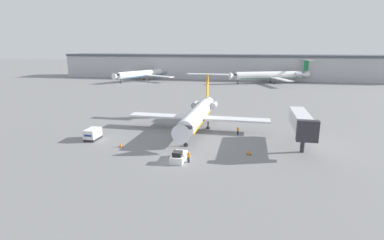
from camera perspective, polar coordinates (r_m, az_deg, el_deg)
ground_plane at (r=46.05m, az=-3.25°, el=-7.99°), size 600.00×600.00×0.00m
terminal_building at (r=162.06m, az=7.27°, el=10.08°), size 180.00×16.80×12.57m
airplane_main at (r=62.34m, az=1.08°, el=1.08°), size 29.59×28.43×10.53m
pushback_tug at (r=46.34m, az=-2.56°, el=-6.99°), size 1.92×4.12×1.76m
luggage_cart at (r=59.23m, az=-18.40°, el=-2.58°), size 2.07×3.52×2.09m
worker_near_tug at (r=45.50m, az=-0.67°, el=-7.00°), size 0.40×0.25×1.76m
worker_by_wing at (r=59.90m, az=8.73°, el=-1.99°), size 0.40×0.24×1.68m
traffic_cone_left at (r=53.78m, az=-13.45°, el=-4.64°), size 0.61×0.61×0.80m
traffic_cone_right at (r=49.70m, az=10.79°, el=-6.07°), size 0.68×0.68×0.79m
airplane_parked_far_left at (r=144.90m, az=14.76°, el=8.23°), size 37.95×34.13×10.61m
airplane_parked_far_right at (r=154.06m, az=-8.91°, el=8.75°), size 33.19×35.29×10.18m
jet_bridge at (r=54.56m, az=20.16°, el=-0.41°), size 3.20×13.25×6.19m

